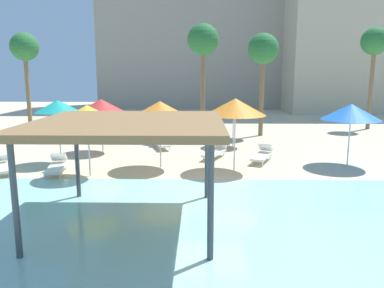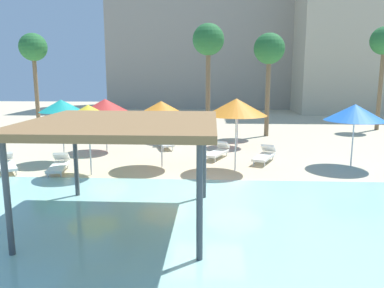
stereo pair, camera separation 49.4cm
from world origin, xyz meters
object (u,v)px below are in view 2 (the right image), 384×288
Objects in this scene: beach_umbrella_red_2 at (238,106)px; lounge_chair_3 at (7,164)px; lounge_chair_5 at (218,151)px; palm_tree_0 at (269,51)px; palm_tree_2 at (208,43)px; palm_tree_1 at (384,44)px; palm_tree_3 at (33,50)px; beach_umbrella_red_3 at (105,105)px; beach_umbrella_orange_1 at (161,109)px; lounge_chair_6 at (59,164)px; beach_umbrella_teal_5 at (61,106)px; beach_umbrella_blue_0 at (355,112)px; beach_umbrella_yellow_6 at (88,112)px; beach_umbrella_orange_4 at (236,107)px; lounge_chair_0 at (165,142)px; shade_pavilion at (123,126)px; lounge_chair_1 at (265,155)px.

beach_umbrella_red_2 is 1.30× the size of lounge_chair_3.
lounge_chair_3 is 0.96× the size of lounge_chair_5.
palm_tree_2 reaches higher than palm_tree_0.
palm_tree_3 is at bearing -177.66° from palm_tree_1.
beach_umbrella_red_3 is 0.40× the size of palm_tree_3.
palm_tree_0 is 0.93× the size of palm_tree_2.
lounge_chair_3 is at bearing -48.01° from lounge_chair_5.
beach_umbrella_orange_1 is 0.40× the size of palm_tree_1.
lounge_chair_6 is 0.30× the size of palm_tree_3.
beach_umbrella_teal_5 is at bearing -142.71° from palm_tree_0.
beach_umbrella_blue_0 is 10.90m from beach_umbrella_yellow_6.
lounge_chair_0 is at bearing 126.98° from beach_umbrella_orange_4.
shade_pavilion is 0.70× the size of palm_tree_2.
lounge_chair_5 is at bearing 33.11° from lounge_chair_0.
beach_umbrella_orange_4 is at bearing -6.99° from beach_umbrella_orange_1.
beach_umbrella_yellow_6 is at bearing -134.34° from beach_umbrella_red_2.
palm_tree_1 is 1.06× the size of palm_tree_3.
lounge_chair_0 is 3.65m from lounge_chair_5.
beach_umbrella_red_2 is 5.20m from palm_tree_0.
palm_tree_1 reaches higher than beach_umbrella_teal_5.
palm_tree_0 is (3.17, 6.58, 4.95)m from lounge_chair_5.
lounge_chair_1 is 14.98m from palm_tree_1.
lounge_chair_6 is at bearing -144.58° from palm_tree_1.
palm_tree_3 is (-12.67, 8.69, 5.21)m from lounge_chair_5.
beach_umbrella_red_3 is 4.68m from beach_umbrella_yellow_6.
beach_umbrella_orange_4 is at bearing 10.10° from beach_umbrella_yellow_6.
beach_umbrella_red_2 is 4.36m from lounge_chair_0.
palm_tree_1 is at bearing 20.71° from palm_tree_0.
beach_umbrella_orange_4 is at bearing 39.73° from lounge_chair_5.
beach_umbrella_red_2 is 9.04m from beach_umbrella_teal_5.
beach_umbrella_red_3 is at bearing -138.22° from palm_tree_2.
beach_umbrella_teal_5 reaches higher than beach_umbrella_red_2.
beach_umbrella_red_3 is 7.34m from beach_umbrella_orange_4.
beach_umbrella_blue_0 is at bearing -49.34° from palm_tree_2.
shade_pavilion is 10.59m from lounge_chair_0.
palm_tree_1 is (13.93, 17.67, 3.29)m from shade_pavilion.
lounge_chair_0 is 1.00× the size of lounge_chair_5.
beach_umbrella_orange_4 is at bearing -8.64° from beach_umbrella_teal_5.
lounge_chair_5 is (6.96, 1.14, -2.21)m from beach_umbrella_teal_5.
beach_umbrella_teal_5 is 11.75m from palm_tree_3.
lounge_chair_1 is at bearing 14.97° from beach_umbrella_orange_1.
palm_tree_3 is (-13.76, 5.74, 3.35)m from beach_umbrella_red_2.
lounge_chair_1 is 8.88m from palm_tree_0.
beach_umbrella_orange_4 is 1.56× the size of lounge_chair_3.
beach_umbrella_red_3 is 0.97× the size of beach_umbrella_yellow_6.
palm_tree_0 is (2.08, 3.63, 3.09)m from beach_umbrella_red_2.
beach_umbrella_yellow_6 is at bearing -57.55° from palm_tree_3.
lounge_chair_3 is 0.27× the size of palm_tree_1.
beach_umbrella_blue_0 is 1.36× the size of lounge_chair_1.
beach_umbrella_red_3 is at bearing 98.12° from beach_umbrella_yellow_6.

